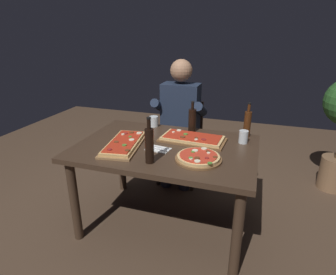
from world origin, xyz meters
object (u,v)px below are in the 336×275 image
object	(u,v)px
pizza_round_far	(198,158)
pizza_rectangular_left	(124,143)
seated_diner	(179,118)
oil_bottle_amber	(247,123)
vinegar_bottle_green	(192,120)
dining_table	(166,156)
pizza_rectangular_front	(192,139)
tumbler_far_side	(243,138)
diner_chair	(182,137)
tumbler_near_camera	(154,121)
wine_bottle_dark	(149,145)

from	to	relation	value
pizza_round_far	pizza_rectangular_left	bearing A→B (deg)	173.08
seated_diner	oil_bottle_amber	bearing A→B (deg)	-24.91
oil_bottle_amber	vinegar_bottle_green	distance (m)	0.47
dining_table	pizza_rectangular_front	distance (m)	0.27
pizza_round_far	tumbler_far_side	size ratio (longest dim) A/B	3.16
pizza_rectangular_front	pizza_rectangular_left	size ratio (longest dim) A/B	0.95
diner_chair	dining_table	bearing A→B (deg)	-83.21
vinegar_bottle_green	tumbler_near_camera	distance (m)	0.38
dining_table	vinegar_bottle_green	distance (m)	0.45
dining_table	wine_bottle_dark	bearing A→B (deg)	-91.93
tumbler_far_side	seated_diner	distance (m)	0.83
pizza_round_far	tumbler_near_camera	size ratio (longest dim) A/B	3.37
pizza_round_far	tumbler_near_camera	distance (m)	0.82
dining_table	pizza_round_far	size ratio (longest dim) A/B	4.25
wine_bottle_dark	oil_bottle_amber	size ratio (longest dim) A/B	1.10
pizza_round_far	oil_bottle_amber	bearing A→B (deg)	64.26
pizza_round_far	diner_chair	bearing A→B (deg)	111.19
vinegar_bottle_green	dining_table	bearing A→B (deg)	-106.74
oil_bottle_amber	vinegar_bottle_green	xyz separation A→B (m)	(-0.47, -0.03, -0.01)
tumbler_far_side	seated_diner	size ratio (longest dim) A/B	0.08
oil_bottle_amber	dining_table	bearing A→B (deg)	-144.74
pizza_round_far	vinegar_bottle_green	distance (m)	0.60
pizza_round_far	vinegar_bottle_green	size ratio (longest dim) A/B	1.19
tumbler_far_side	pizza_round_far	bearing A→B (deg)	-122.41
oil_bottle_amber	wine_bottle_dark	bearing A→B (deg)	-129.17
dining_table	tumbler_far_side	distance (m)	0.64
pizza_round_far	tumbler_near_camera	xyz separation A→B (m)	(-0.56, 0.59, 0.03)
pizza_rectangular_front	pizza_round_far	world-z (taller)	same
pizza_rectangular_left	vinegar_bottle_green	world-z (taller)	vinegar_bottle_green
vinegar_bottle_green	diner_chair	distance (m)	0.63
oil_bottle_amber	tumbler_near_camera	distance (m)	0.85
dining_table	diner_chair	size ratio (longest dim) A/B	1.61
pizza_round_far	seated_diner	size ratio (longest dim) A/B	0.25
pizza_rectangular_front	tumbler_near_camera	xyz separation A→B (m)	(-0.43, 0.25, 0.03)
wine_bottle_dark	vinegar_bottle_green	size ratio (longest dim) A/B	1.17
oil_bottle_amber	tumbler_near_camera	bearing A→B (deg)	-179.73
wine_bottle_dark	diner_chair	world-z (taller)	wine_bottle_dark
oil_bottle_amber	vinegar_bottle_green	world-z (taller)	oil_bottle_amber
pizza_rectangular_front	tumbler_far_side	distance (m)	0.41
pizza_rectangular_front	pizza_round_far	size ratio (longest dim) A/B	1.66
vinegar_bottle_green	pizza_round_far	bearing A→B (deg)	-71.98
dining_table	pizza_rectangular_left	size ratio (longest dim) A/B	2.43
tumbler_near_camera	tumbler_far_side	xyz separation A→B (m)	(0.83, -0.16, -0.00)
pizza_round_far	vinegar_bottle_green	world-z (taller)	vinegar_bottle_green
vinegar_bottle_green	pizza_rectangular_front	bearing A→B (deg)	-75.11
pizza_rectangular_front	tumbler_far_side	world-z (taller)	tumbler_far_side
pizza_rectangular_front	wine_bottle_dark	bearing A→B (deg)	-110.98
pizza_rectangular_left	oil_bottle_amber	xyz separation A→B (m)	(0.90, 0.52, 0.10)
dining_table	pizza_rectangular_left	xyz separation A→B (m)	(-0.31, -0.11, 0.12)
pizza_rectangular_front	pizza_rectangular_left	world-z (taller)	same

